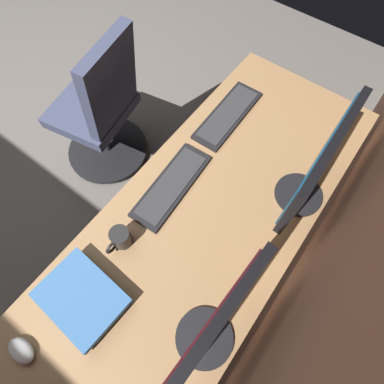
# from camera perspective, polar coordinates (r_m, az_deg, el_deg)

# --- Properties ---
(floor_plane) EXTENTS (5.24, 5.24, 0.00)m
(floor_plane) POSITION_cam_1_polar(r_m,az_deg,el_deg) (2.75, -30.37, 8.72)
(floor_plane) COLOR #59544F
(wall_back) EXTENTS (4.97, 0.10, 2.60)m
(wall_back) POSITION_cam_1_polar(r_m,az_deg,el_deg) (0.72, 29.88, -12.10)
(wall_back) COLOR brown
(wall_back) RESTS_ON ground
(desk) EXTENTS (1.93, 0.73, 0.73)m
(desk) POSITION_cam_1_polar(r_m,az_deg,el_deg) (1.33, 1.74, -6.67)
(desk) COLOR #936D47
(desk) RESTS_ON ground
(drawer_pedestal) EXTENTS (0.40, 0.51, 0.69)m
(drawer_pedestal) POSITION_cam_1_polar(r_m,az_deg,el_deg) (1.58, -5.53, -20.58)
(drawer_pedestal) COLOR #936D47
(drawer_pedestal) RESTS_ON ground
(monitor_primary) EXTENTS (0.52, 0.20, 0.42)m
(monitor_primary) POSITION_cam_1_polar(r_m,az_deg,el_deg) (0.94, 2.68, -24.62)
(monitor_primary) COLOR black
(monitor_primary) RESTS_ON desk
(monitor_secondary) EXTENTS (0.50, 0.20, 0.41)m
(monitor_secondary) POSITION_cam_1_polar(r_m,az_deg,el_deg) (1.20, 21.94, 4.45)
(monitor_secondary) COLOR black
(monitor_secondary) RESTS_ON desk
(keyboard_main) EXTENTS (0.42, 0.15, 0.02)m
(keyboard_main) POSITION_cam_1_polar(r_m,az_deg,el_deg) (1.55, 6.55, 13.82)
(keyboard_main) COLOR black
(keyboard_main) RESTS_ON desk
(keyboard_spare) EXTENTS (0.43, 0.16, 0.02)m
(keyboard_spare) POSITION_cam_1_polar(r_m,az_deg,el_deg) (1.33, -3.77, 1.20)
(keyboard_spare) COLOR black
(keyboard_spare) RESTS_ON desk
(mouse_main) EXTENTS (0.06, 0.10, 0.03)m
(mouse_main) POSITION_cam_1_polar(r_m,az_deg,el_deg) (1.30, -28.76, -24.06)
(mouse_main) COLOR silver
(mouse_main) RESTS_ON desk
(book_stack_near) EXTENTS (0.24, 0.30, 0.06)m
(book_stack_near) POSITION_cam_1_polar(r_m,az_deg,el_deg) (1.23, -19.56, -17.90)
(book_stack_near) COLOR #3D8456
(book_stack_near) RESTS_ON desk
(coffee_mug) EXTENTS (0.12, 0.08, 0.09)m
(coffee_mug) POSITION_cam_1_polar(r_m,az_deg,el_deg) (1.23, -12.95, -8.20)
(coffee_mug) COLOR black
(coffee_mug) RESTS_ON desk
(office_chair) EXTENTS (0.56, 0.59, 0.97)m
(office_chair) POSITION_cam_1_polar(r_m,az_deg,el_deg) (1.99, -16.11, 13.54)
(office_chair) COLOR #383D56
(office_chair) RESTS_ON ground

